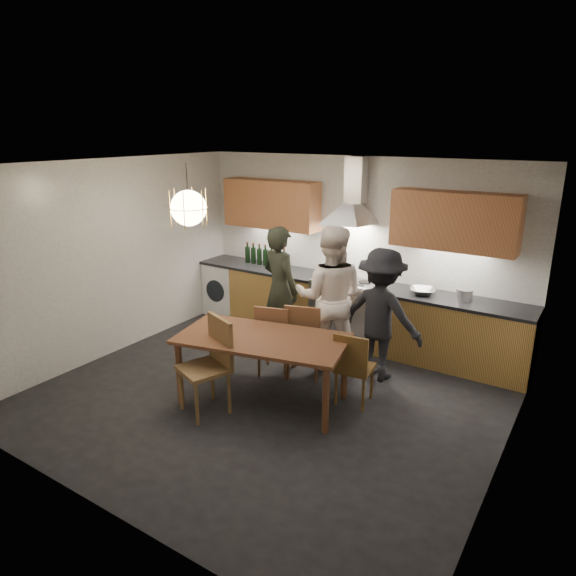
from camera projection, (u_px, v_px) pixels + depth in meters
The scene contains 17 objects.
ground at pixel (269, 395), 5.93m from camera, with size 5.00×5.00×0.00m, color black.
room_shell at pixel (267, 252), 5.43m from camera, with size 5.02×4.52×2.61m.
counter_run at pixel (347, 311), 7.35m from camera, with size 5.00×0.62×0.90m.
range_stove at pixel (346, 311), 7.36m from camera, with size 0.90×0.60×0.92m.
wall_fixtures at pixel (353, 211), 7.04m from camera, with size 4.30×0.54×1.10m.
pendant_lamp at pixel (189, 208), 5.75m from camera, with size 0.43×0.43×0.70m.
dining_table at pixel (262, 345), 5.62m from camera, with size 2.00×1.30×0.78m.
chair_back_left at pixel (274, 336), 6.27m from camera, with size 0.52×0.52×0.93m.
chair_back_mid at pixel (304, 336), 6.21m from camera, with size 0.54×0.54×0.96m.
chair_back_right at pixel (353, 364), 5.60m from camera, with size 0.43×0.43×0.86m.
chair_front at pixel (212, 359), 5.48m from camera, with size 0.61×0.61×1.05m.
person_left at pixel (280, 289), 6.98m from camera, with size 0.63×0.41×1.73m, color black.
person_mid at pixel (330, 297), 6.45m from camera, with size 0.89×0.70×1.84m, color white.
person_right at pixel (381, 315), 6.17m from camera, with size 1.05×0.60×1.63m, color black.
mixing_bowl at pixel (422, 291), 6.64m from camera, with size 0.33×0.33×0.08m, color #A8A8AB.
stock_pot at pixel (464, 295), 6.39m from camera, with size 0.20×0.20×0.14m, color silver.
wine_bottles at pixel (265, 255), 8.00m from camera, with size 0.78×0.08×0.33m.
Camera 1 is at (3.05, -4.33, 2.95)m, focal length 32.00 mm.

